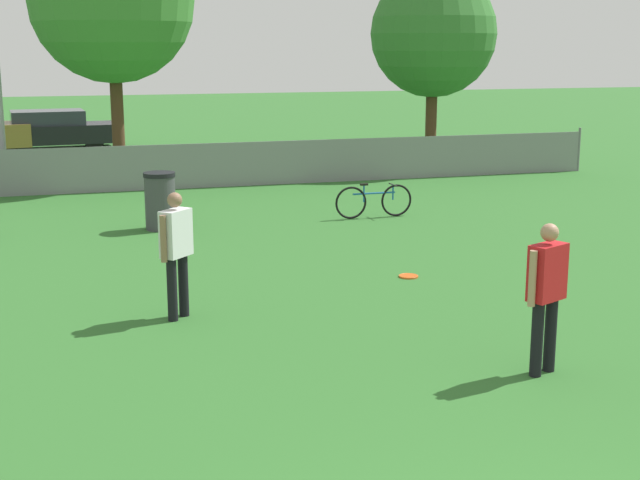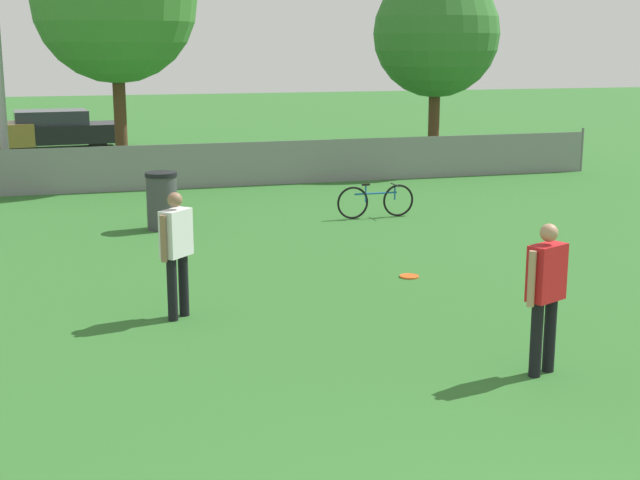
% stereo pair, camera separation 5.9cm
% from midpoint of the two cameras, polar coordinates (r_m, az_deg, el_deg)
% --- Properties ---
extents(fence_backline, '(22.49, 0.07, 1.21)m').
position_cam_midpoint_polar(fence_backline, '(22.15, -8.91, 4.67)').
color(fence_backline, gray).
rests_on(fence_backline, ground_plane).
extents(tree_near_pole, '(4.11, 4.11, 6.61)m').
position_cam_midpoint_polar(tree_near_pole, '(23.54, -12.93, 14.70)').
color(tree_near_pole, '#4C331E').
rests_on(tree_near_pole, ground_plane).
extents(tree_far_right, '(3.53, 3.53, 5.53)m').
position_cam_midpoint_polar(tree_far_right, '(25.75, 7.51, 12.93)').
color(tree_far_right, '#4C331E').
rests_on(tree_far_right, ground_plane).
extents(player_receiver_white, '(0.46, 0.47, 1.66)m').
position_cam_midpoint_polar(player_receiver_white, '(11.54, -9.03, -0.38)').
color(player_receiver_white, black).
rests_on(player_receiver_white, ground_plane).
extents(player_thrower_red, '(0.55, 0.38, 1.66)m').
position_cam_midpoint_polar(player_thrower_red, '(9.76, 14.42, -3.00)').
color(player_thrower_red, black).
rests_on(player_thrower_red, ground_plane).
extents(frisbee_disc, '(0.30, 0.30, 0.03)m').
position_cam_midpoint_polar(frisbee_disc, '(13.71, 5.86, -2.32)').
color(frisbee_disc, '#E5591E').
rests_on(frisbee_disc, ground_plane).
extents(bicycle_sideline, '(1.66, 0.44, 0.72)m').
position_cam_midpoint_polar(bicycle_sideline, '(18.28, 3.68, 2.51)').
color(bicycle_sideline, black).
rests_on(bicycle_sideline, ground_plane).
extents(trash_bin, '(0.61, 0.61, 1.10)m').
position_cam_midpoint_polar(trash_bin, '(17.32, -9.99, 2.50)').
color(trash_bin, '#3F3F44').
rests_on(trash_bin, ground_plane).
extents(parked_car_dark, '(4.64, 2.13, 1.30)m').
position_cam_midpoint_polar(parked_car_dark, '(31.58, -16.74, 6.77)').
color(parked_car_dark, black).
rests_on(parked_car_dark, ground_plane).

